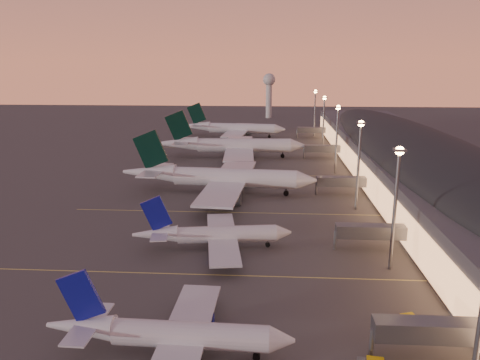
{
  "coord_description": "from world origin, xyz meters",
  "views": [
    {
      "loc": [
        10.54,
        -91.22,
        42.22
      ],
      "look_at": [
        2.0,
        45.0,
        7.0
      ],
      "focal_mm": 35.0,
      "sensor_mm": 36.0,
      "label": 1
    }
  ],
  "objects_px": {
    "airliner_narrow_south": "(169,334)",
    "radar_tower": "(269,88)",
    "airliner_narrow_north": "(213,235)",
    "airliner_wide_near": "(218,177)",
    "airliner_wide_mid": "(231,146)",
    "baggage_tug_b": "(406,318)",
    "airliner_wide_far": "(233,128)"
  },
  "relations": [
    {
      "from": "airliner_narrow_north",
      "to": "radar_tower",
      "type": "relative_size",
      "value": 1.12
    },
    {
      "from": "airliner_wide_mid",
      "to": "airliner_wide_far",
      "type": "distance_m",
      "value": 57.21
    },
    {
      "from": "airliner_wide_near",
      "to": "airliner_wide_mid",
      "type": "height_order",
      "value": "airliner_wide_mid"
    },
    {
      "from": "airliner_narrow_north",
      "to": "airliner_narrow_south",
      "type": "bearing_deg",
      "value": -100.58
    },
    {
      "from": "airliner_narrow_south",
      "to": "airliner_narrow_north",
      "type": "relative_size",
      "value": 1.01
    },
    {
      "from": "radar_tower",
      "to": "airliner_narrow_north",
      "type": "bearing_deg",
      "value": -92.7
    },
    {
      "from": "airliner_wide_near",
      "to": "radar_tower",
      "type": "relative_size",
      "value": 1.96
    },
    {
      "from": "airliner_narrow_south",
      "to": "airliner_wide_near",
      "type": "distance_m",
      "value": 86.41
    },
    {
      "from": "airliner_wide_far",
      "to": "baggage_tug_b",
      "type": "relative_size",
      "value": 15.38
    },
    {
      "from": "airliner_narrow_south",
      "to": "airliner_wide_far",
      "type": "relative_size",
      "value": 0.62
    },
    {
      "from": "airliner_wide_far",
      "to": "baggage_tug_b",
      "type": "distance_m",
      "value": 193.73
    },
    {
      "from": "airliner_narrow_south",
      "to": "airliner_narrow_north",
      "type": "xyz_separation_m",
      "value": [
        1.7,
        40.23,
        -0.04
      ]
    },
    {
      "from": "airliner_narrow_south",
      "to": "baggage_tug_b",
      "type": "height_order",
      "value": "airliner_narrow_south"
    },
    {
      "from": "airliner_narrow_south",
      "to": "baggage_tug_b",
      "type": "relative_size",
      "value": 9.54
    },
    {
      "from": "airliner_narrow_north",
      "to": "baggage_tug_b",
      "type": "xyz_separation_m",
      "value": [
        35.55,
        -28.69,
        -2.87
      ]
    },
    {
      "from": "airliner_narrow_north",
      "to": "baggage_tug_b",
      "type": "height_order",
      "value": "airliner_narrow_north"
    },
    {
      "from": "airliner_narrow_north",
      "to": "airliner_wide_near",
      "type": "bearing_deg",
      "value": 86.65
    },
    {
      "from": "airliner_narrow_south",
      "to": "radar_tower",
      "type": "relative_size",
      "value": 1.13
    },
    {
      "from": "airliner_wide_near",
      "to": "airliner_wide_mid",
      "type": "xyz_separation_m",
      "value": [
        -0.37,
        56.84,
        0.17
      ]
    },
    {
      "from": "airliner_wide_mid",
      "to": "airliner_wide_far",
      "type": "relative_size",
      "value": 1.11
    },
    {
      "from": "airliner_wide_mid",
      "to": "baggage_tug_b",
      "type": "distance_m",
      "value": 137.63
    },
    {
      "from": "airliner_wide_near",
      "to": "baggage_tug_b",
      "type": "height_order",
      "value": "airliner_wide_near"
    },
    {
      "from": "airliner_narrow_south",
      "to": "baggage_tug_b",
      "type": "distance_m",
      "value": 39.1
    },
    {
      "from": "radar_tower",
      "to": "baggage_tug_b",
      "type": "distance_m",
      "value": 281.97
    },
    {
      "from": "airliner_narrow_south",
      "to": "radar_tower",
      "type": "distance_m",
      "value": 292.6
    },
    {
      "from": "radar_tower",
      "to": "baggage_tug_b",
      "type": "relative_size",
      "value": 8.42
    },
    {
      "from": "airliner_narrow_north",
      "to": "airliner_wide_mid",
      "type": "relative_size",
      "value": 0.55
    },
    {
      "from": "airliner_narrow_north",
      "to": "radar_tower",
      "type": "height_order",
      "value": "radar_tower"
    },
    {
      "from": "airliner_narrow_north",
      "to": "baggage_tug_b",
      "type": "bearing_deg",
      "value": -47.07
    },
    {
      "from": "airliner_wide_far",
      "to": "airliner_narrow_south",
      "type": "bearing_deg",
      "value": -82.88
    },
    {
      "from": "airliner_narrow_south",
      "to": "airliner_narrow_north",
      "type": "bearing_deg",
      "value": 89.23
    },
    {
      "from": "airliner_narrow_north",
      "to": "airliner_wide_far",
      "type": "bearing_deg",
      "value": 84.67
    }
  ]
}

